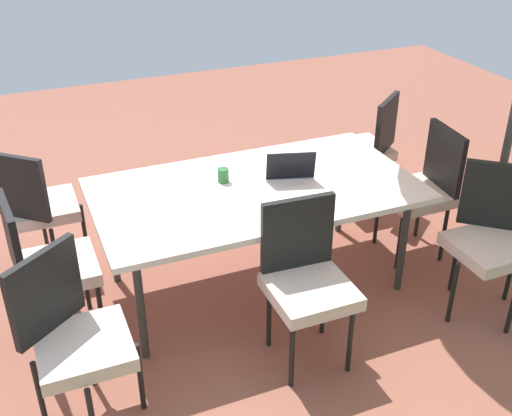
% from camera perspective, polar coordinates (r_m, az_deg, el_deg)
% --- Properties ---
extents(ground_plane, '(10.00, 10.00, 0.02)m').
position_cam_1_polar(ground_plane, '(4.45, 0.00, -7.07)').
color(ground_plane, '#935442').
extents(dining_table, '(2.09, 1.15, 0.77)m').
position_cam_1_polar(dining_table, '(4.06, 0.00, 1.32)').
color(dining_table, silver).
rests_on(dining_table, ground_plane).
extents(chair_east, '(0.48, 0.47, 0.98)m').
position_cam_1_polar(chair_east, '(3.88, -18.72, -4.72)').
color(chair_east, beige).
rests_on(chair_east, ground_plane).
extents(chair_southwest, '(0.58, 0.58, 0.98)m').
position_cam_1_polar(chair_southwest, '(5.28, 10.08, 5.69)').
color(chair_southwest, beige).
rests_on(chair_southwest, ground_plane).
extents(chair_northeast, '(0.58, 0.58, 0.98)m').
position_cam_1_polar(chair_northeast, '(3.30, -16.36, -10.95)').
color(chair_northeast, beige).
rests_on(chair_northeast, ground_plane).
extents(chair_southeast, '(0.59, 0.59, 0.98)m').
position_cam_1_polar(chair_southeast, '(4.55, -19.45, 0.36)').
color(chair_southeast, beige).
rests_on(chair_southeast, ground_plane).
extents(chair_north, '(0.46, 0.47, 0.98)m').
position_cam_1_polar(chair_north, '(3.57, 4.63, -6.23)').
color(chair_north, beige).
rests_on(chair_north, ground_plane).
extents(chair_northwest, '(0.58, 0.59, 0.98)m').
position_cam_1_polar(chair_northwest, '(4.21, 20.72, -2.27)').
color(chair_northwest, beige).
rests_on(chair_northwest, ground_plane).
extents(chair_west, '(0.48, 0.47, 0.98)m').
position_cam_1_polar(chair_west, '(4.69, 14.99, 1.96)').
color(chair_west, beige).
rests_on(chair_west, ground_plane).
extents(laptop, '(0.38, 0.33, 0.21)m').
position_cam_1_polar(laptop, '(4.15, 3.02, 3.43)').
color(laptop, '#B7B7BC').
rests_on(laptop, dining_table).
extents(cup, '(0.07, 0.07, 0.09)m').
position_cam_1_polar(cup, '(4.09, -3.02, 3.00)').
color(cup, '#286B33').
rests_on(cup, dining_table).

